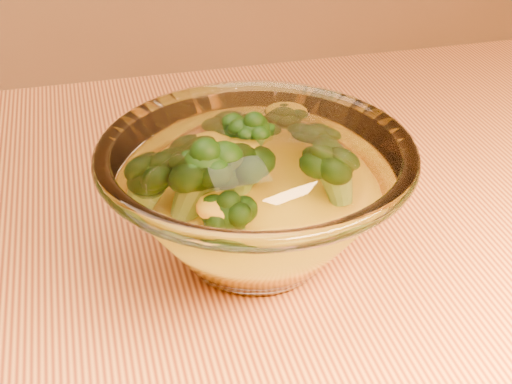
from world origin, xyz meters
TOP-DOWN VIEW (x-y plane):
  - table at (0.00, 0.00)m, footprint 1.20×0.80m
  - glass_bowl at (0.10, 0.01)m, footprint 0.24×0.24m
  - cheese_sauce at (0.10, 0.01)m, footprint 0.14×0.14m
  - broccoli_heap at (0.09, 0.03)m, footprint 0.16×0.15m

SIDE VIEW (x-z plane):
  - table at x=0.00m, z-range 0.28..1.03m
  - cheese_sauce at x=0.10m, z-range 0.76..0.80m
  - glass_bowl at x=0.10m, z-range 0.75..0.86m
  - broccoli_heap at x=0.09m, z-range 0.79..0.86m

